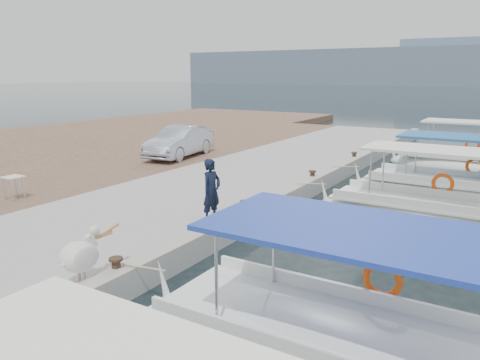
% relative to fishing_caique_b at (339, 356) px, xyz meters
% --- Properties ---
extents(ground, '(400.00, 400.00, 0.00)m').
position_rel_fishing_caique_b_xyz_m(ground, '(-4.22, 3.34, -0.12)').
color(ground, black).
rests_on(ground, ground).
extents(concrete_quay, '(6.00, 40.00, 0.50)m').
position_rel_fishing_caique_b_xyz_m(concrete_quay, '(-7.22, 8.34, 0.13)').
color(concrete_quay, gray).
rests_on(concrete_quay, ground).
extents(quay_curb, '(0.44, 40.00, 0.12)m').
position_rel_fishing_caique_b_xyz_m(quay_curb, '(-4.44, 8.34, 0.44)').
color(quay_curb, '#9F988D').
rests_on(quay_curb, concrete_quay).
extents(cobblestone_strip, '(4.00, 40.00, 0.50)m').
position_rel_fishing_caique_b_xyz_m(cobblestone_strip, '(-12.22, 8.34, 0.13)').
color(cobblestone_strip, brown).
rests_on(cobblestone_strip, ground).
extents(fishing_caique_b, '(7.27, 2.54, 2.83)m').
position_rel_fishing_caique_b_xyz_m(fishing_caique_b, '(0.00, 0.00, 0.00)').
color(fishing_caique_b, white).
rests_on(fishing_caique_b, ground).
extents(fishing_caique_c, '(6.79, 2.08, 2.83)m').
position_rel_fishing_caique_b_xyz_m(fishing_caique_c, '(-0.24, 8.31, 0.00)').
color(fishing_caique_c, white).
rests_on(fishing_caique_c, ground).
extents(fishing_caique_d, '(7.98, 2.35, 2.83)m').
position_rel_fishing_caique_b_xyz_m(fishing_caique_d, '(0.46, 11.86, 0.06)').
color(fishing_caique_d, white).
rests_on(fishing_caique_d, ground).
extents(fishing_caique_e, '(6.69, 2.21, 2.83)m').
position_rel_fishing_caique_b_xyz_m(fishing_caique_e, '(-0.29, 17.84, 0.00)').
color(fishing_caique_e, white).
rests_on(fishing_caique_e, ground).
extents(mooring_bollards, '(0.28, 20.28, 0.33)m').
position_rel_fishing_caique_b_xyz_m(mooring_bollards, '(-4.57, 4.84, 0.57)').
color(mooring_bollards, black).
rests_on(mooring_bollards, concrete_quay).
extents(pelican, '(0.49, 1.33, 1.04)m').
position_rel_fishing_caique_b_xyz_m(pelican, '(-4.82, -0.76, 0.91)').
color(pelican, tan).
rests_on(pelican, concrete_quay).
extents(fisherman, '(0.47, 0.66, 1.71)m').
position_rel_fishing_caique_b_xyz_m(fisherman, '(-4.82, 3.55, 1.23)').
color(fisherman, black).
rests_on(fisherman, concrete_quay).
extents(parked_car, '(2.14, 4.56, 1.45)m').
position_rel_fishing_caique_b_xyz_m(parked_car, '(-11.92, 11.13, 1.10)').
color(parked_car, '#A9AFC1').
rests_on(parked_car, cobblestone_strip).
extents(folding_table, '(0.55, 0.55, 0.73)m').
position_rel_fishing_caique_b_xyz_m(folding_table, '(-11.53, 2.27, 0.90)').
color(folding_table, silver).
rests_on(folding_table, cobblestone_strip).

